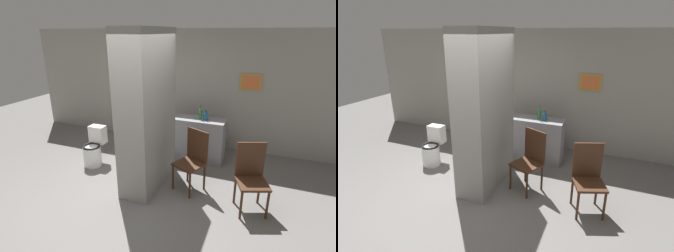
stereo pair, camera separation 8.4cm
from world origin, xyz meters
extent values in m
plane|color=slate|center=(0.00, 0.00, 0.00)|extent=(14.00, 14.00, 0.00)
cube|color=gray|center=(0.00, 2.63, 1.30)|extent=(8.00, 0.06, 2.60)
cube|color=#B79338|center=(-1.60, 2.58, 1.70)|extent=(0.36, 0.02, 0.48)
cube|color=#4C9959|center=(-1.60, 2.57, 1.70)|extent=(0.30, 0.01, 0.39)
cube|color=#B79338|center=(1.50, 2.58, 1.55)|extent=(0.44, 0.02, 0.34)
cube|color=#D86633|center=(1.50, 2.57, 1.55)|extent=(0.36, 0.01, 0.28)
cube|color=gray|center=(0.07, 0.64, 1.30)|extent=(0.50, 1.28, 2.60)
cylinder|color=#593319|center=(-0.19, 0.38, 1.55)|extent=(0.03, 0.40, 0.40)
cylinder|color=red|center=(-0.20, 0.38, 1.55)|extent=(0.01, 0.07, 0.07)
cube|color=gray|center=(0.48, 1.83, 0.44)|extent=(1.35, 0.44, 0.88)
cylinder|color=white|center=(-1.24, 0.79, 0.20)|extent=(0.35, 0.35, 0.40)
torus|color=black|center=(-1.24, 0.79, 0.41)|extent=(0.34, 0.34, 0.04)
cube|color=white|center=(-1.24, 1.02, 0.58)|extent=(0.32, 0.20, 0.36)
cylinder|color=#422616|center=(0.55, 0.58, 0.23)|extent=(0.04, 0.04, 0.45)
cylinder|color=#422616|center=(0.88, 0.42, 0.23)|extent=(0.04, 0.04, 0.45)
cylinder|color=#422616|center=(0.70, 0.92, 0.23)|extent=(0.04, 0.04, 0.45)
cylinder|color=#422616|center=(1.04, 0.76, 0.23)|extent=(0.04, 0.04, 0.45)
cube|color=#422616|center=(0.79, 0.67, 0.47)|extent=(0.56, 0.56, 0.04)
cube|color=#422616|center=(0.87, 0.85, 0.76)|extent=(0.40, 0.20, 0.54)
cylinder|color=#422616|center=(1.70, 0.22, 0.23)|extent=(0.04, 0.04, 0.45)
cylinder|color=#422616|center=(2.05, 0.35, 0.23)|extent=(0.04, 0.04, 0.45)
cylinder|color=#422616|center=(1.57, 0.56, 0.23)|extent=(0.04, 0.04, 0.45)
cylinder|color=#422616|center=(1.91, 0.70, 0.23)|extent=(0.04, 0.04, 0.45)
cube|color=#422616|center=(1.81, 0.46, 0.47)|extent=(0.55, 0.55, 0.04)
cube|color=#422616|center=(1.74, 0.64, 0.76)|extent=(0.41, 0.18, 0.54)
torus|color=black|center=(-1.09, 1.79, 0.31)|extent=(0.61, 0.04, 0.61)
torus|color=black|center=(-0.04, 1.79, 0.31)|extent=(0.61, 0.04, 0.61)
cylinder|color=maroon|center=(-0.56, 1.79, 0.46)|extent=(0.96, 0.04, 0.04)
cylinder|color=maroon|center=(-0.83, 1.79, 0.46)|extent=(0.03, 0.03, 0.31)
cylinder|color=maroon|center=(-0.09, 1.79, 0.46)|extent=(0.03, 0.03, 0.29)
cube|color=black|center=(-0.83, 1.79, 0.64)|extent=(0.16, 0.06, 0.04)
cylinder|color=#262626|center=(-0.09, 1.79, 0.61)|extent=(0.03, 0.42, 0.03)
cylinder|color=#267233|center=(0.66, 1.83, 0.98)|extent=(0.07, 0.07, 0.20)
cylinder|color=#267233|center=(0.66, 1.83, 1.12)|extent=(0.03, 0.03, 0.08)
sphere|color=#333333|center=(0.66, 1.83, 1.17)|extent=(0.03, 0.03, 0.03)
cylinder|color=#19598C|center=(0.77, 1.82, 0.95)|extent=(0.09, 0.09, 0.13)
cylinder|color=#19598C|center=(0.77, 1.82, 1.04)|extent=(0.03, 0.03, 0.06)
sphere|color=#333333|center=(0.77, 1.82, 1.08)|extent=(0.04, 0.04, 0.04)
camera|label=1|loc=(1.87, -3.03, 2.53)|focal=28.00mm
camera|label=2|loc=(1.95, -3.00, 2.53)|focal=28.00mm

